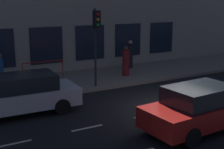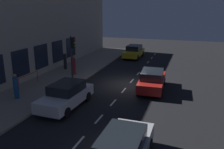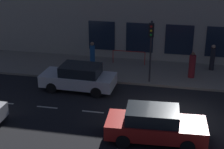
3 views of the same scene
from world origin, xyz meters
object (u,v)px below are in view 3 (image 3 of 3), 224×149
Objects in this scene: pedestrian_1 at (192,66)px; pedestrian_2 at (212,58)px; pedestrian_0 at (92,55)px; parked_car_1 at (79,77)px; traffic_light at (151,39)px; parked_car_3 at (155,125)px.

pedestrian_1 is 2.15m from pedestrian_2.
parked_car_1 is at bearing -82.23° from pedestrian_0.
pedestrian_2 is at bearing -58.17° from parked_car_1.
pedestrian_0 is (2.20, 4.27, -2.02)m from traffic_light.
traffic_light is 3.60m from pedestrian_1.
pedestrian_1 is at bearing 164.41° from parked_car_3.
pedestrian_0 reaches higher than parked_car_3.
traffic_light reaches higher than pedestrian_1.
pedestrian_1 is at bearing -1.04° from pedestrian_0.
traffic_light reaches higher than pedestrian_0.
pedestrian_2 is (3.06, -3.98, -1.98)m from traffic_light.
pedestrian_0 is at bearing -163.17° from pedestrian_1.
parked_car_1 is 3.82m from pedestrian_0.
pedestrian_2 is (4.67, -8.10, 0.21)m from parked_car_1.
parked_car_3 is 2.67× the size of pedestrian_1.
parked_car_1 is 9.35m from pedestrian_2.
traffic_light is 4.94m from parked_car_1.
pedestrian_0 is 8.29m from pedestrian_2.
pedestrian_1 is at bearing 175.12° from pedestrian_2.
parked_car_3 is at bearing -79.02° from pedestrian_1.
pedestrian_1 reaches higher than parked_car_3.
parked_car_1 and parked_car_3 have the same top height.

